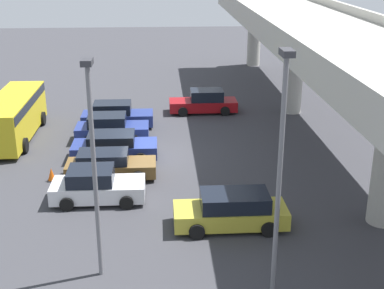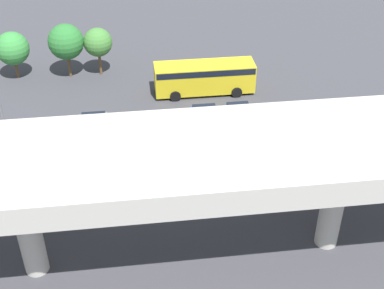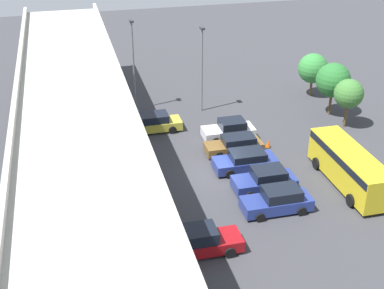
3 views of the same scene
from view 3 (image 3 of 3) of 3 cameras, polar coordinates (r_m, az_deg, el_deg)
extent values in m
plane|color=#38383D|center=(39.96, 3.36, -2.98)|extent=(105.71, 105.71, 0.00)
cube|color=#ADAAA0|center=(35.55, -12.59, 4.12)|extent=(49.33, 7.29, 0.90)
cube|color=#ADAAA0|center=(35.47, -7.06, 5.81)|extent=(49.33, 0.30, 0.55)
cube|color=#ADAAA0|center=(35.43, -18.35, 4.55)|extent=(49.33, 0.30, 0.55)
cylinder|color=#ADAAA0|center=(29.99, -11.14, -8.08)|extent=(1.29, 1.29, 6.07)
cylinder|color=#ADAAA0|center=(44.48, -12.65, 4.05)|extent=(1.29, 1.29, 6.07)
cylinder|color=#ADAAA0|center=(59.99, -13.41, 10.07)|extent=(1.29, 1.29, 6.07)
cube|color=maroon|center=(31.91, 0.99, -10.58)|extent=(1.79, 4.81, 0.72)
cube|color=black|center=(31.41, 0.54, -9.59)|extent=(1.65, 2.29, 0.75)
cylinder|color=black|center=(33.08, 3.10, -9.52)|extent=(0.22, 0.67, 0.67)
cylinder|color=black|center=(31.70, 4.08, -11.44)|extent=(0.22, 0.67, 0.67)
cylinder|color=black|center=(32.48, -2.02, -10.29)|extent=(0.22, 0.67, 0.67)
cylinder|color=black|center=(31.07, -1.28, -12.31)|extent=(0.22, 0.67, 0.67)
cube|color=navy|center=(35.79, 8.97, -6.22)|extent=(1.81, 4.63, 0.78)
cube|color=black|center=(35.50, 9.55, -5.14)|extent=(1.67, 2.41, 0.70)
cylinder|color=black|center=(34.75, 7.31, -7.74)|extent=(0.22, 0.63, 0.63)
cylinder|color=black|center=(36.17, 6.27, -6.11)|extent=(0.22, 0.63, 0.63)
cylinder|color=black|center=(35.76, 11.65, -7.00)|extent=(0.22, 0.63, 0.63)
cylinder|color=black|center=(37.15, 10.47, -5.45)|extent=(0.22, 0.63, 0.63)
cube|color=navy|center=(37.86, 7.68, -4.06)|extent=(1.92, 4.41, 0.79)
cube|color=black|center=(37.59, 8.18, -3.06)|extent=(1.76, 2.25, 0.66)
cylinder|color=black|center=(36.79, 6.21, -5.45)|extent=(0.22, 0.64, 0.64)
cylinder|color=black|center=(38.34, 5.23, -3.92)|extent=(0.22, 0.64, 0.64)
cylinder|color=black|center=(37.71, 10.14, -4.85)|extent=(0.22, 0.64, 0.64)
cylinder|color=black|center=(39.23, 9.02, -3.38)|extent=(0.22, 0.64, 0.64)
cube|color=navy|center=(40.22, 5.65, -1.96)|extent=(1.96, 4.73, 0.72)
cube|color=black|center=(39.96, 5.92, -1.12)|extent=(1.80, 2.56, 0.58)
cylinder|color=black|center=(39.08, 4.08, -3.19)|extent=(0.22, 0.67, 0.67)
cylinder|color=black|center=(40.73, 3.23, -1.80)|extent=(0.22, 0.67, 0.67)
cylinder|color=black|center=(39.99, 8.09, -2.64)|extent=(0.22, 0.67, 0.67)
cylinder|color=black|center=(41.60, 7.10, -1.31)|extent=(0.22, 0.67, 0.67)
cube|color=brown|center=(42.45, 4.44, -0.25)|extent=(1.72, 4.57, 0.68)
cube|color=black|center=(42.29, 4.98, 0.55)|extent=(1.58, 2.53, 0.56)
cylinder|color=black|center=(41.41, 2.95, -1.24)|extent=(0.22, 0.70, 0.70)
cylinder|color=black|center=(42.90, 2.27, -0.15)|extent=(0.22, 0.70, 0.70)
cylinder|color=black|center=(42.24, 6.63, -0.79)|extent=(0.22, 0.70, 0.70)
cylinder|color=black|center=(43.70, 5.85, 0.27)|extent=(0.22, 0.70, 0.70)
cube|color=silver|center=(44.76, 3.88, 1.34)|extent=(1.90, 4.32, 0.76)
cube|color=black|center=(44.54, 4.30, 2.21)|extent=(1.75, 2.08, 0.67)
cylinder|color=black|center=(43.68, 2.58, 0.33)|extent=(0.22, 0.64, 0.64)
cylinder|color=black|center=(45.34, 1.89, 1.42)|extent=(0.22, 0.64, 0.64)
cylinder|color=black|center=(44.45, 5.90, 0.71)|extent=(0.22, 0.64, 0.64)
cylinder|color=black|center=(46.09, 5.10, 1.77)|extent=(0.22, 0.64, 0.64)
cube|color=gold|center=(46.04, -4.13, 2.09)|extent=(1.82, 4.78, 0.73)
cube|color=black|center=(45.72, -4.38, 2.85)|extent=(1.67, 2.84, 0.65)
cylinder|color=black|center=(47.20, -2.56, 2.51)|extent=(0.22, 0.66, 0.66)
cylinder|color=black|center=(45.55, -2.08, 1.56)|extent=(0.22, 0.66, 0.66)
cylinder|color=black|center=(46.77, -6.12, 2.13)|extent=(0.22, 0.66, 0.66)
cylinder|color=black|center=(45.11, -5.76, 1.15)|extent=(0.22, 0.66, 0.66)
cube|color=gold|center=(39.32, 16.43, -2.30)|extent=(8.37, 2.26, 2.38)
cube|color=black|center=(38.92, 16.59, -1.21)|extent=(8.20, 2.30, 0.52)
cylinder|color=black|center=(41.23, 13.14, -1.98)|extent=(0.89, 0.29, 0.89)
cylinder|color=black|center=(42.26, 15.94, -1.58)|extent=(0.89, 0.29, 0.89)
cylinder|color=black|center=(37.40, 16.59, -5.74)|extent=(0.89, 0.29, 0.89)
cylinder|color=black|center=(38.53, 19.57, -5.19)|extent=(0.89, 0.29, 0.89)
cylinder|color=slate|center=(49.15, -6.24, 8.19)|extent=(0.16, 0.16, 8.25)
cube|color=#333338|center=(47.93, -6.50, 12.96)|extent=(0.70, 0.35, 0.20)
cylinder|color=slate|center=(48.68, 1.06, 7.81)|extent=(0.16, 0.16, 7.70)
cube|color=#333338|center=(47.50, 1.10, 12.30)|extent=(0.70, 0.35, 0.20)
cylinder|color=brown|center=(48.38, 16.06, 2.95)|extent=(0.24, 0.24, 2.02)
sphere|color=#3D7533|center=(47.59, 16.38, 5.23)|extent=(2.53, 2.53, 2.53)
cylinder|color=brown|center=(50.50, 14.52, 4.19)|extent=(0.24, 0.24, 2.01)
sphere|color=#286B2D|center=(49.66, 14.83, 6.66)|extent=(3.11, 3.11, 3.11)
cylinder|color=brown|center=(54.53, 12.56, 5.92)|extent=(0.24, 0.24, 1.59)
sphere|color=#337F38|center=(53.84, 12.78, 7.93)|extent=(2.91, 2.91, 2.91)
cube|color=black|center=(43.81, 8.09, -0.28)|extent=(0.44, 0.44, 0.04)
cone|color=#EA590F|center=(43.66, 8.12, 0.10)|extent=(0.40, 0.40, 0.70)
camera|label=1|loc=(62.49, -5.22, 19.04)|focal=50.00mm
camera|label=2|loc=(40.95, -49.45, 22.13)|focal=50.00mm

